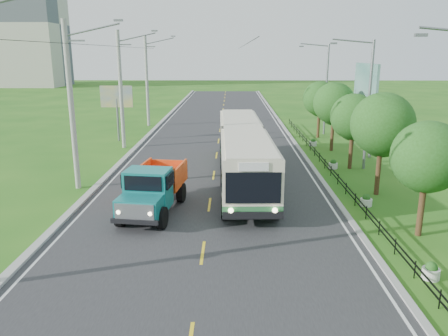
{
  "coord_description": "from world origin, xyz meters",
  "views": [
    {
      "loc": [
        1.15,
        -16.76,
        8.11
      ],
      "look_at": [
        0.79,
        6.78,
        1.9
      ],
      "focal_mm": 35.0,
      "sensor_mm": 36.0,
      "label": 1
    }
  ],
  "objects_px": {
    "pole_near": "(72,106)",
    "tree_second": "(427,160)",
    "streetlight_far": "(325,86)",
    "bus": "(243,149)",
    "pole_far": "(147,81)",
    "planter_front": "(431,271)",
    "dump_truck": "(153,186)",
    "planter_near": "(366,201)",
    "tree_back": "(320,100)",
    "planter_far": "(313,143)",
    "billboard_left": "(117,100)",
    "tree_third": "(382,127)",
    "tree_fourth": "(353,119)",
    "pole_mid": "(121,89)",
    "streetlight_mid": "(367,101)",
    "planter_mid": "(333,165)",
    "tree_fifth": "(334,105)",
    "billboard_right": "(365,88)"
  },
  "relations": [
    {
      "from": "pole_mid",
      "to": "dump_truck",
      "type": "relative_size",
      "value": 1.59
    },
    {
      "from": "pole_far",
      "to": "planter_far",
      "type": "distance_m",
      "value": 20.7
    },
    {
      "from": "pole_mid",
      "to": "tree_fifth",
      "type": "xyz_separation_m",
      "value": [
        18.12,
        -0.86,
        -1.24
      ]
    },
    {
      "from": "streetlight_far",
      "to": "billboard_left",
      "type": "relative_size",
      "value": 1.74
    },
    {
      "from": "pole_mid",
      "to": "tree_fourth",
      "type": "xyz_separation_m",
      "value": [
        18.12,
        -6.86,
        -1.51
      ]
    },
    {
      "from": "tree_fourth",
      "to": "billboard_left",
      "type": "distance_m",
      "value": 21.72
    },
    {
      "from": "pole_near",
      "to": "dump_truck",
      "type": "relative_size",
      "value": 1.59
    },
    {
      "from": "pole_far",
      "to": "streetlight_far",
      "type": "xyz_separation_m",
      "value": [
        18.9,
        -5.0,
        -0.19
      ]
    },
    {
      "from": "pole_mid",
      "to": "billboard_left",
      "type": "distance_m",
      "value": 3.47
    },
    {
      "from": "tree_second",
      "to": "dump_truck",
      "type": "relative_size",
      "value": 0.84
    },
    {
      "from": "planter_near",
      "to": "billboard_left",
      "type": "bearing_deg",
      "value": 135.16
    },
    {
      "from": "pole_far",
      "to": "planter_near",
      "type": "height_order",
      "value": "pole_far"
    },
    {
      "from": "planter_mid",
      "to": "planter_near",
      "type": "bearing_deg",
      "value": -90.0
    },
    {
      "from": "planter_mid",
      "to": "planter_far",
      "type": "relative_size",
      "value": 1.0
    },
    {
      "from": "tree_second",
      "to": "pole_near",
      "type": "bearing_deg",
      "value": 159.26
    },
    {
      "from": "tree_third",
      "to": "planter_far",
      "type": "height_order",
      "value": "tree_third"
    },
    {
      "from": "streetlight_far",
      "to": "planter_front",
      "type": "xyz_separation_m",
      "value": [
        -2.04,
        -30.0,
        -4.62
      ]
    },
    {
      "from": "streetlight_mid",
      "to": "dump_truck",
      "type": "xyz_separation_m",
      "value": [
        -13.5,
        -9.18,
        -3.47
      ]
    },
    {
      "from": "pole_near",
      "to": "tree_second",
      "type": "bearing_deg",
      "value": -20.74
    },
    {
      "from": "pole_far",
      "to": "tree_back",
      "type": "relative_size",
      "value": 1.82
    },
    {
      "from": "tree_fourth",
      "to": "billboard_left",
      "type": "relative_size",
      "value": 1.04
    },
    {
      "from": "planter_far",
      "to": "billboard_left",
      "type": "relative_size",
      "value": 0.13
    },
    {
      "from": "billboard_left",
      "to": "dump_truck",
      "type": "relative_size",
      "value": 0.83
    },
    {
      "from": "pole_far",
      "to": "planter_front",
      "type": "relative_size",
      "value": 14.93
    },
    {
      "from": "pole_near",
      "to": "pole_mid",
      "type": "xyz_separation_m",
      "value": [
        0.0,
        12.0,
        0.0
      ]
    },
    {
      "from": "tree_fourth",
      "to": "bus",
      "type": "xyz_separation_m",
      "value": [
        -7.91,
        -2.96,
        -1.53
      ]
    },
    {
      "from": "tree_back",
      "to": "bus",
      "type": "distance_m",
      "value": 17.0
    },
    {
      "from": "tree_third",
      "to": "tree_fifth",
      "type": "xyz_separation_m",
      "value": [
        -0.0,
        12.0,
        -0.13
      ]
    },
    {
      "from": "tree_third",
      "to": "billboard_left",
      "type": "xyz_separation_m",
      "value": [
        -19.36,
        15.86,
        -0.12
      ]
    },
    {
      "from": "pole_mid",
      "to": "tree_third",
      "type": "height_order",
      "value": "pole_mid"
    },
    {
      "from": "tree_fifth",
      "to": "planter_near",
      "type": "bearing_deg",
      "value": -95.08
    },
    {
      "from": "pole_near",
      "to": "tree_fourth",
      "type": "height_order",
      "value": "pole_near"
    },
    {
      "from": "planter_near",
      "to": "planter_far",
      "type": "xyz_separation_m",
      "value": [
        0.0,
        16.0,
        0.0
      ]
    },
    {
      "from": "planter_mid",
      "to": "bus",
      "type": "bearing_deg",
      "value": -157.01
    },
    {
      "from": "tree_back",
      "to": "billboard_left",
      "type": "distance_m",
      "value": 19.48
    },
    {
      "from": "tree_back",
      "to": "planter_near",
      "type": "distance_m",
      "value": 20.46
    },
    {
      "from": "planter_near",
      "to": "billboard_left",
      "type": "xyz_separation_m",
      "value": [
        -18.1,
        18.0,
        3.58
      ]
    },
    {
      "from": "dump_truck",
      "to": "billboard_right",
      "type": "bearing_deg",
      "value": 52.15
    },
    {
      "from": "bus",
      "to": "tree_fourth",
      "type": "bearing_deg",
      "value": 18.89
    },
    {
      "from": "planter_front",
      "to": "billboard_left",
      "type": "relative_size",
      "value": 0.13
    },
    {
      "from": "planter_front",
      "to": "planter_near",
      "type": "xyz_separation_m",
      "value": [
        0.0,
        8.0,
        0.0
      ]
    },
    {
      "from": "pole_near",
      "to": "planter_near",
      "type": "distance_m",
      "value": 17.79
    },
    {
      "from": "tree_second",
      "to": "tree_third",
      "type": "bearing_deg",
      "value": 90.0
    },
    {
      "from": "tree_second",
      "to": "tree_fourth",
      "type": "bearing_deg",
      "value": 90.0
    },
    {
      "from": "pole_mid",
      "to": "planter_front",
      "type": "height_order",
      "value": "pole_mid"
    },
    {
      "from": "planter_far",
      "to": "pole_far",
      "type": "bearing_deg",
      "value": 146.88
    },
    {
      "from": "streetlight_far",
      "to": "bus",
      "type": "relative_size",
      "value": 0.51
    },
    {
      "from": "tree_second",
      "to": "planter_front",
      "type": "bearing_deg",
      "value": -106.88
    },
    {
      "from": "pole_far",
      "to": "tree_third",
      "type": "xyz_separation_m",
      "value": [
        18.12,
        -24.86,
        -1.11
      ]
    },
    {
      "from": "planter_near",
      "to": "pole_near",
      "type": "bearing_deg",
      "value": 169.91
    }
  ]
}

